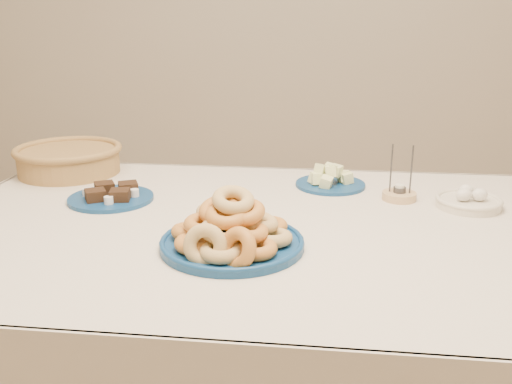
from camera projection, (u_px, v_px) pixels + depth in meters
dining_table at (258, 262)px, 1.48m from camera, size 1.71×1.11×0.75m
donut_platter at (231, 232)px, 1.28m from camera, size 0.39×0.39×0.15m
melon_plate at (330, 180)px, 1.76m from camera, size 0.22×0.22×0.07m
brownie_plate at (111, 196)px, 1.63m from camera, size 0.30×0.30×0.04m
wicker_basket at (69, 159)px, 1.90m from camera, size 0.39×0.39×0.09m
candle_holder at (399, 195)px, 1.63m from camera, size 0.11×0.11×0.16m
egg_bowl at (469, 201)px, 1.57m from camera, size 0.23×0.23×0.06m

